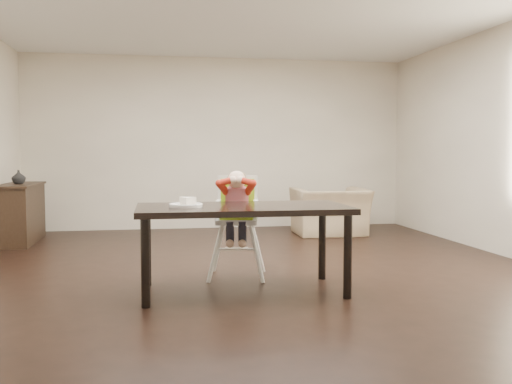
# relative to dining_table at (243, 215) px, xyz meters

# --- Properties ---
(ground) EXTENTS (7.00, 7.00, 0.00)m
(ground) POSITION_rel_dining_table_xyz_m (0.25, 0.75, -0.67)
(ground) COLOR black
(ground) RESTS_ON ground
(room_walls) EXTENTS (6.02, 7.02, 2.71)m
(room_walls) POSITION_rel_dining_table_xyz_m (0.25, 0.75, 1.18)
(room_walls) COLOR #BFB39E
(room_walls) RESTS_ON ground
(dining_table) EXTENTS (1.80, 0.90, 0.75)m
(dining_table) POSITION_rel_dining_table_xyz_m (0.00, 0.00, 0.00)
(dining_table) COLOR black
(dining_table) RESTS_ON ground
(high_chair) EXTENTS (0.50, 0.50, 1.03)m
(high_chair) POSITION_rel_dining_table_xyz_m (0.04, 0.62, 0.06)
(high_chair) COLOR white
(high_chair) RESTS_ON ground
(plate) EXTENTS (0.37, 0.37, 0.08)m
(plate) POSITION_rel_dining_table_xyz_m (-0.48, -0.02, 0.11)
(plate) COLOR white
(plate) RESTS_ON dining_table
(armchair) EXTENTS (1.06, 0.70, 0.91)m
(armchair) POSITION_rel_dining_table_xyz_m (1.77, 3.20, -0.22)
(armchair) COLOR tan
(armchair) RESTS_ON ground
(sideboard) EXTENTS (0.44, 1.26, 0.79)m
(sideboard) POSITION_rel_dining_table_xyz_m (-2.53, 3.19, -0.27)
(sideboard) COLOR black
(sideboard) RESTS_ON ground
(vase) EXTENTS (0.22, 0.23, 0.18)m
(vase) POSITION_rel_dining_table_xyz_m (-2.53, 3.13, 0.21)
(vase) COLOR #99999E
(vase) RESTS_ON sideboard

